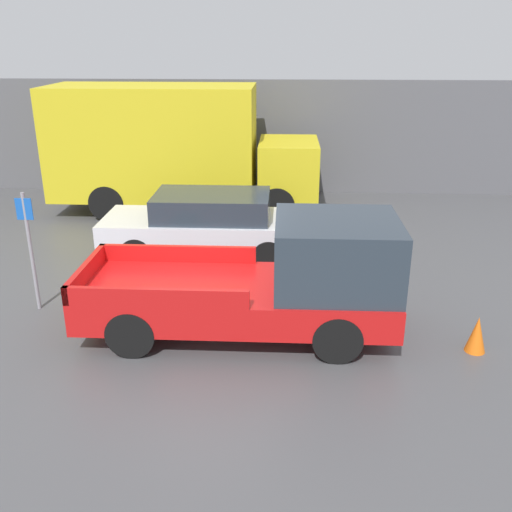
{
  "coord_description": "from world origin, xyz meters",
  "views": [
    {
      "loc": [
        1.48,
        -9.34,
        4.9
      ],
      "look_at": [
        0.97,
        0.59,
        1.05
      ],
      "focal_mm": 40.0,
      "sensor_mm": 36.0,
      "label": 1
    }
  ],
  "objects_px": {
    "car": "(208,225)",
    "newspaper_box": "(245,178)",
    "delivery_truck": "(171,146)",
    "traffic_cone": "(477,334)",
    "parking_sign": "(30,245)",
    "pickup_truck": "(273,281)"
  },
  "relations": [
    {
      "from": "newspaper_box",
      "to": "parking_sign",
      "type": "bearing_deg",
      "value": -110.98
    },
    {
      "from": "traffic_cone",
      "to": "car",
      "type": "bearing_deg",
      "value": 140.58
    },
    {
      "from": "car",
      "to": "delivery_truck",
      "type": "bearing_deg",
      "value": 111.83
    },
    {
      "from": "newspaper_box",
      "to": "traffic_cone",
      "type": "distance_m",
      "value": 10.91
    },
    {
      "from": "car",
      "to": "newspaper_box",
      "type": "height_order",
      "value": "car"
    },
    {
      "from": "parking_sign",
      "to": "car",
      "type": "bearing_deg",
      "value": 44.91
    },
    {
      "from": "pickup_truck",
      "to": "delivery_truck",
      "type": "height_order",
      "value": "delivery_truck"
    },
    {
      "from": "car",
      "to": "traffic_cone",
      "type": "relative_size",
      "value": 7.63
    },
    {
      "from": "car",
      "to": "parking_sign",
      "type": "xyz_separation_m",
      "value": [
        -2.91,
        -2.9,
        0.5
      ]
    },
    {
      "from": "delivery_truck",
      "to": "traffic_cone",
      "type": "height_order",
      "value": "delivery_truck"
    },
    {
      "from": "car",
      "to": "delivery_truck",
      "type": "distance_m",
      "value": 4.29
    },
    {
      "from": "pickup_truck",
      "to": "newspaper_box",
      "type": "height_order",
      "value": "pickup_truck"
    },
    {
      "from": "delivery_truck",
      "to": "parking_sign",
      "type": "height_order",
      "value": "delivery_truck"
    },
    {
      "from": "pickup_truck",
      "to": "traffic_cone",
      "type": "distance_m",
      "value": 3.47
    },
    {
      "from": "parking_sign",
      "to": "traffic_cone",
      "type": "relative_size",
      "value": 3.67
    },
    {
      "from": "car",
      "to": "newspaper_box",
      "type": "distance_m",
      "value": 5.87
    },
    {
      "from": "pickup_truck",
      "to": "delivery_truck",
      "type": "distance_m",
      "value": 8.13
    },
    {
      "from": "car",
      "to": "parking_sign",
      "type": "relative_size",
      "value": 2.08
    },
    {
      "from": "car",
      "to": "traffic_cone",
      "type": "bearing_deg",
      "value": -39.42
    },
    {
      "from": "parking_sign",
      "to": "newspaper_box",
      "type": "distance_m",
      "value": 9.4
    },
    {
      "from": "newspaper_box",
      "to": "traffic_cone",
      "type": "height_order",
      "value": "newspaper_box"
    },
    {
      "from": "pickup_truck",
      "to": "delivery_truck",
      "type": "bearing_deg",
      "value": 112.86
    }
  ]
}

